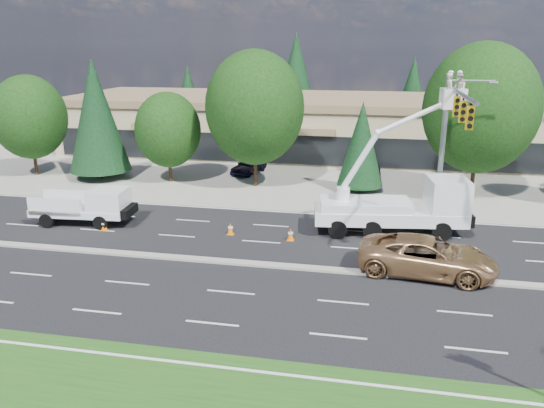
% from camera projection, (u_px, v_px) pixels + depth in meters
% --- Properties ---
extents(ground, '(140.00, 140.00, 0.00)m').
position_uv_depth(ground, '(248.00, 264.00, 26.73)').
color(ground, black).
rests_on(ground, ground).
extents(concrete_apron, '(140.00, 22.00, 0.01)m').
position_uv_depth(concrete_apron, '(303.00, 173.00, 45.50)').
color(concrete_apron, gray).
rests_on(concrete_apron, ground).
extents(road_median, '(120.00, 0.55, 0.12)m').
position_uv_depth(road_median, '(248.00, 263.00, 26.72)').
color(road_median, gray).
rests_on(road_median, ground).
extents(strip_mall, '(50.40, 15.40, 5.50)m').
position_uv_depth(strip_mall, '(317.00, 123.00, 54.04)').
color(strip_mall, tan).
rests_on(strip_mall, ground).
extents(tree_front_a, '(5.98, 5.98, 8.30)m').
position_uv_depth(tree_front_a, '(29.00, 117.00, 43.45)').
color(tree_front_a, '#332114').
rests_on(tree_front_a, ground).
extents(tree_front_b, '(4.89, 4.89, 9.63)m').
position_uv_depth(tree_front_b, '(96.00, 115.00, 42.25)').
color(tree_front_b, '#332114').
rests_on(tree_front_b, ground).
extents(tree_front_c, '(5.14, 5.14, 7.14)m').
position_uv_depth(tree_front_c, '(168.00, 130.00, 41.44)').
color(tree_front_c, '#332114').
rests_on(tree_front_c, ground).
extents(tree_front_d, '(7.45, 7.45, 10.34)m').
position_uv_depth(tree_front_d, '(255.00, 108.00, 39.60)').
color(tree_front_d, '#332114').
rests_on(tree_front_d, ground).
extents(tree_front_e, '(3.40, 3.40, 6.70)m').
position_uv_depth(tree_front_e, '(361.00, 144.00, 38.84)').
color(tree_front_e, '#332114').
rests_on(tree_front_e, ground).
extents(tree_front_f, '(7.85, 7.85, 10.89)m').
position_uv_depth(tree_front_f, '(481.00, 108.00, 36.55)').
color(tree_front_f, '#332114').
rests_on(tree_front_f, ground).
extents(tree_back_a, '(4.09, 4.09, 8.07)m').
position_uv_depth(tree_back_a, '(188.00, 94.00, 68.21)').
color(tree_back_a, '#332114').
rests_on(tree_back_a, ground).
extents(tree_back_b, '(6.06, 6.06, 11.94)m').
position_uv_depth(tree_back_b, '(296.00, 79.00, 65.02)').
color(tree_back_b, '#332114').
rests_on(tree_back_b, ground).
extents(tree_back_c, '(4.66, 4.66, 9.18)m').
position_uv_depth(tree_back_c, '(412.00, 94.00, 62.87)').
color(tree_back_c, '#332114').
rests_on(tree_back_c, ground).
extents(tree_back_d, '(4.60, 4.60, 9.07)m').
position_uv_depth(tree_back_d, '(520.00, 96.00, 60.67)').
color(tree_back_d, '#332114').
rests_on(tree_back_d, ground).
extents(signal_mast, '(2.76, 10.16, 9.00)m').
position_uv_depth(signal_mast, '(449.00, 129.00, 29.73)').
color(signal_mast, gray).
rests_on(signal_mast, ground).
extents(utility_pickup, '(5.96, 2.64, 2.23)m').
position_uv_depth(utility_pickup, '(88.00, 209.00, 32.49)').
color(utility_pickup, white).
rests_on(utility_pickup, ground).
extents(bucket_truck, '(9.29, 3.78, 9.29)m').
position_uv_depth(bucket_truck, '(405.00, 199.00, 30.62)').
color(bucket_truck, white).
rests_on(bucket_truck, ground).
extents(traffic_cone_a, '(0.40, 0.40, 0.70)m').
position_uv_depth(traffic_cone_a, '(104.00, 225.00, 31.52)').
color(traffic_cone_a, orange).
rests_on(traffic_cone_a, ground).
extents(traffic_cone_b, '(0.40, 0.40, 0.70)m').
position_uv_depth(traffic_cone_b, '(230.00, 229.00, 30.82)').
color(traffic_cone_b, orange).
rests_on(traffic_cone_b, ground).
extents(traffic_cone_c, '(0.40, 0.40, 0.70)m').
position_uv_depth(traffic_cone_c, '(291.00, 235.00, 29.90)').
color(traffic_cone_c, orange).
rests_on(traffic_cone_c, ground).
extents(traffic_cone_d, '(0.40, 0.40, 0.70)m').
position_uv_depth(traffic_cone_d, '(385.00, 244.00, 28.46)').
color(traffic_cone_d, orange).
rests_on(traffic_cone_d, ground).
extents(minivan, '(6.80, 3.74, 1.81)m').
position_uv_depth(minivan, '(427.00, 256.00, 25.42)').
color(minivan, '#A77C50').
rests_on(minivan, ground).
extents(parked_car_west, '(2.78, 4.42, 1.40)m').
position_uv_depth(parked_car_west, '(249.00, 165.00, 45.12)').
color(parked_car_west, black).
rests_on(parked_car_west, ground).
extents(parked_car_east, '(3.32, 5.32, 1.66)m').
position_uv_depth(parked_car_east, '(361.00, 163.00, 45.28)').
color(parked_car_east, black).
rests_on(parked_car_east, ground).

